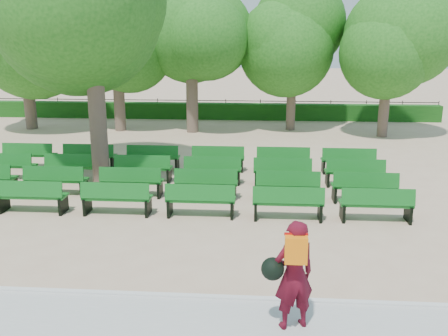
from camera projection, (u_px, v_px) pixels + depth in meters
name	position (u px, v px, depth m)	size (l,w,h in m)	color
ground	(160.00, 193.00, 15.27)	(120.00, 120.00, 0.00)	tan
paving	(70.00, 330.00, 8.13)	(30.00, 2.20, 0.06)	#B7B7B2
curb	(93.00, 294.00, 9.23)	(30.00, 0.12, 0.10)	silver
hedge	(208.00, 111.00, 28.64)	(26.00, 0.70, 0.90)	#174F14
fence	(209.00, 118.00, 29.14)	(26.00, 0.10, 1.02)	black
tree_line	(200.00, 132.00, 24.90)	(21.80, 6.80, 7.04)	#29701E
bench_array	(174.00, 186.00, 15.62)	(1.87, 0.68, 1.16)	#11641C
tree_among	(91.00, 23.00, 15.08)	(5.30, 5.30, 7.43)	brown
person	(292.00, 273.00, 7.93)	(0.92, 0.65, 1.84)	#4E0B19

